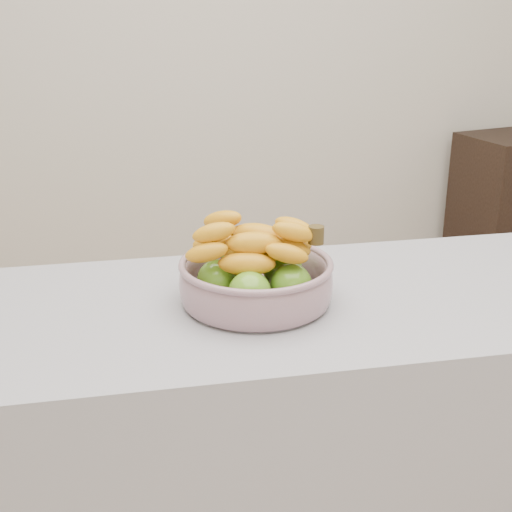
% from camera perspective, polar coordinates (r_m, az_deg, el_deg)
% --- Properties ---
extents(counter, '(2.00, 0.60, 0.90)m').
position_cam_1_polar(counter, '(1.71, 5.80, -17.08)').
color(counter, '#9999A0').
rests_on(counter, ground).
extents(cabinet, '(0.54, 0.47, 0.84)m').
position_cam_1_polar(cabinet, '(3.76, 19.41, 2.78)').
color(cabinet, black).
rests_on(cabinet, ground).
extents(fruit_bowl, '(0.31, 0.31, 0.17)m').
position_cam_1_polar(fruit_bowl, '(1.42, -0.02, -1.64)').
color(fruit_bowl, '#96A2B5').
rests_on(fruit_bowl, counter).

